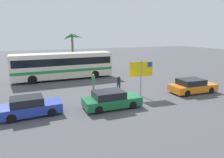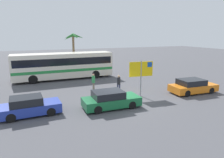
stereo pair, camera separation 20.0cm
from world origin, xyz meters
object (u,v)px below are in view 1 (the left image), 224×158
Objects in this scene: car_green at (111,100)px; bus_front_coach at (63,65)px; car_orange at (192,86)px; pedestrian_near_sign at (119,82)px; ferry_sign at (142,70)px; pedestrian_crossing_lot at (93,81)px; car_blue at (30,107)px.

bus_front_coach is at bearing 98.46° from car_green.
bus_front_coach is 2.62× the size of car_orange.
pedestrian_near_sign is (2.21, 3.31, 0.38)m from car_green.
pedestrian_crossing_lot is at bearing 143.23° from ferry_sign.
ferry_sign is 0.80× the size of car_blue.
bus_front_coach reaches higher than pedestrian_crossing_lot.
bus_front_coach is 2.73× the size of car_green.
bus_front_coach is 6.86m from pedestrian_crossing_lot.
bus_front_coach is 8.99m from pedestrian_near_sign.
car_green is at bearing -172.58° from car_orange.
car_orange is (10.04, -10.86, -1.15)m from bus_front_coach.
bus_front_coach is 3.69× the size of ferry_sign.
car_blue is 5.69m from car_green.
pedestrian_near_sign is (-6.43, 2.67, 0.38)m from car_orange.
ferry_sign is at bearing -62.75° from bus_front_coach.
pedestrian_crossing_lot reaches higher than car_orange.
car_blue and car_green have the same top height.
car_blue is at bearing -177.54° from car_orange.
pedestrian_near_sign is (-1.45, 1.62, -1.30)m from ferry_sign.
ferry_sign is at bearing 3.48° from car_blue.
car_orange is at bearing -76.79° from pedestrian_near_sign.
car_green is 2.52× the size of pedestrian_crossing_lot.
ferry_sign reaches higher than car_green.
ferry_sign is 1.87× the size of pedestrian_crossing_lot.
car_orange is at bearing -2.58° from car_blue.
ferry_sign is at bearing -5.97° from pedestrian_crossing_lot.
bus_front_coach is 11.65m from car_green.
pedestrian_crossing_lot is (-3.42, 3.20, -1.31)m from ferry_sign.
pedestrian_crossing_lot is at bearing 88.69° from car_green.
pedestrian_crossing_lot is (-1.97, 1.57, -0.01)m from pedestrian_near_sign.
pedestrian_crossing_lot is (0.24, 4.88, 0.38)m from car_green.
car_green is 4.90m from pedestrian_crossing_lot.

